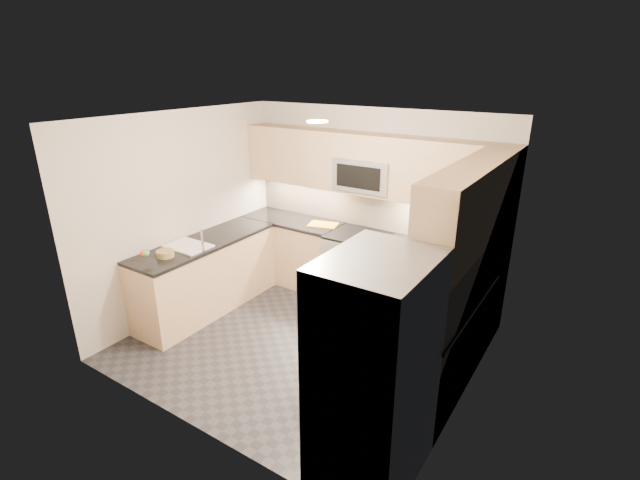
{
  "coord_description": "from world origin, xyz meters",
  "views": [
    {
      "loc": [
        2.65,
        -3.7,
        2.99
      ],
      "look_at": [
        0.0,
        0.35,
        1.15
      ],
      "focal_mm": 26.0,
      "sensor_mm": 36.0,
      "label": 1
    }
  ],
  "objects_px": {
    "gas_range": "(358,268)",
    "utensil_bowl": "(451,248)",
    "fruit_basket": "(165,254)",
    "microwave": "(366,174)",
    "cutting_board": "(323,225)",
    "refrigerator": "(374,373)"
  },
  "relations": [
    {
      "from": "gas_range",
      "to": "utensil_bowl",
      "type": "height_order",
      "value": "utensil_bowl"
    },
    {
      "from": "utensil_bowl",
      "to": "fruit_basket",
      "type": "bearing_deg",
      "value": -145.7
    },
    {
      "from": "utensil_bowl",
      "to": "microwave",
      "type": "bearing_deg",
      "value": 172.53
    },
    {
      "from": "microwave",
      "to": "cutting_board",
      "type": "relative_size",
      "value": 1.97
    },
    {
      "from": "refrigerator",
      "to": "cutting_board",
      "type": "height_order",
      "value": "refrigerator"
    },
    {
      "from": "utensil_bowl",
      "to": "cutting_board",
      "type": "relative_size",
      "value": 0.75
    },
    {
      "from": "refrigerator",
      "to": "fruit_basket",
      "type": "relative_size",
      "value": 8.99
    },
    {
      "from": "microwave",
      "to": "refrigerator",
      "type": "distance_m",
      "value": 3.04
    },
    {
      "from": "cutting_board",
      "to": "utensil_bowl",
      "type": "bearing_deg",
      "value": -2.54
    },
    {
      "from": "microwave",
      "to": "utensil_bowl",
      "type": "relative_size",
      "value": 2.62
    },
    {
      "from": "cutting_board",
      "to": "fruit_basket",
      "type": "bearing_deg",
      "value": -115.16
    },
    {
      "from": "gas_range",
      "to": "microwave",
      "type": "height_order",
      "value": "microwave"
    },
    {
      "from": "gas_range",
      "to": "fruit_basket",
      "type": "bearing_deg",
      "value": -128.41
    },
    {
      "from": "gas_range",
      "to": "refrigerator",
      "type": "xyz_separation_m",
      "value": [
        1.45,
        -2.43,
        0.45
      ]
    },
    {
      "from": "gas_range",
      "to": "utensil_bowl",
      "type": "relative_size",
      "value": 3.14
    },
    {
      "from": "refrigerator",
      "to": "utensil_bowl",
      "type": "height_order",
      "value": "refrigerator"
    },
    {
      "from": "cutting_board",
      "to": "refrigerator",
      "type": "bearing_deg",
      "value": -50.55
    },
    {
      "from": "gas_range",
      "to": "microwave",
      "type": "xyz_separation_m",
      "value": [
        0.0,
        0.12,
        1.24
      ]
    },
    {
      "from": "fruit_basket",
      "to": "cutting_board",
      "type": "bearing_deg",
      "value": 64.84
    },
    {
      "from": "gas_range",
      "to": "microwave",
      "type": "relative_size",
      "value": 1.2
    },
    {
      "from": "gas_range",
      "to": "fruit_basket",
      "type": "relative_size",
      "value": 4.55
    },
    {
      "from": "gas_range",
      "to": "refrigerator",
      "type": "distance_m",
      "value": 2.86
    }
  ]
}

